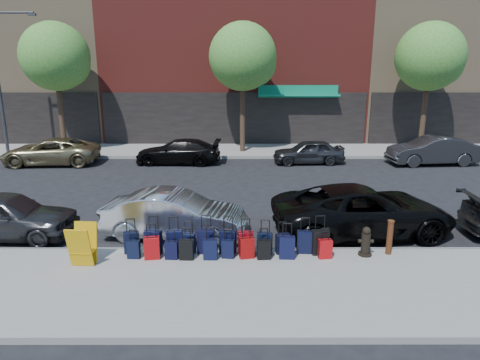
{
  "coord_description": "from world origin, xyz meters",
  "views": [
    {
      "loc": [
        0.31,
        -15.38,
        5.01
      ],
      "look_at": [
        0.33,
        -1.5,
        1.3
      ],
      "focal_mm": 32.0,
      "sensor_mm": 36.0,
      "label": 1
    }
  ],
  "objects_px": {
    "tree_center": "(245,59)",
    "streetlight": "(1,73)",
    "car_far_3": "(432,150)",
    "car_far_0": "(51,152)",
    "suitcase_front_5": "(228,242)",
    "car_near_1": "(175,215)",
    "car_near_2": "(363,211)",
    "tree_right": "(432,59)",
    "display_rack": "(83,245)",
    "fire_hydrant": "(366,242)",
    "bollard": "(390,237)",
    "car_near_0": "(5,215)",
    "car_far_2": "(308,152)",
    "tree_left": "(58,59)",
    "car_far_1": "(178,152)"
  },
  "relations": [
    {
      "from": "tree_center",
      "to": "car_far_2",
      "type": "height_order",
      "value": "tree_center"
    },
    {
      "from": "car_near_0",
      "to": "car_far_3",
      "type": "height_order",
      "value": "car_far_3"
    },
    {
      "from": "tree_center",
      "to": "car_near_2",
      "type": "height_order",
      "value": "tree_center"
    },
    {
      "from": "suitcase_front_5",
      "to": "car_near_1",
      "type": "bearing_deg",
      "value": 148.94
    },
    {
      "from": "car_far_3",
      "to": "fire_hydrant",
      "type": "bearing_deg",
      "value": -35.03
    },
    {
      "from": "tree_left",
      "to": "car_near_1",
      "type": "xyz_separation_m",
      "value": [
        8.24,
        -12.82,
        -4.71
      ]
    },
    {
      "from": "tree_right",
      "to": "car_near_0",
      "type": "relative_size",
      "value": 1.74
    },
    {
      "from": "tree_center",
      "to": "display_rack",
      "type": "xyz_separation_m",
      "value": [
        -4.25,
        -14.97,
        -4.75
      ]
    },
    {
      "from": "streetlight",
      "to": "bollard",
      "type": "height_order",
      "value": "streetlight"
    },
    {
      "from": "fire_hydrant",
      "to": "car_near_0",
      "type": "height_order",
      "value": "car_near_0"
    },
    {
      "from": "tree_center",
      "to": "car_far_2",
      "type": "distance_m",
      "value": 6.43
    },
    {
      "from": "streetlight",
      "to": "car_near_1",
      "type": "xyz_separation_m",
      "value": [
        11.18,
        -12.12,
        -3.96
      ]
    },
    {
      "from": "car_near_1",
      "to": "tree_center",
      "type": "bearing_deg",
      "value": -2.62
    },
    {
      "from": "car_far_1",
      "to": "display_rack",
      "type": "bearing_deg",
      "value": -0.7
    },
    {
      "from": "tree_left",
      "to": "bollard",
      "type": "height_order",
      "value": "tree_left"
    },
    {
      "from": "fire_hydrant",
      "to": "bollard",
      "type": "height_order",
      "value": "bollard"
    },
    {
      "from": "bollard",
      "to": "car_near_2",
      "type": "relative_size",
      "value": 0.17
    },
    {
      "from": "tree_left",
      "to": "tree_center",
      "type": "bearing_deg",
      "value": 0.0
    },
    {
      "from": "streetlight",
      "to": "car_near_1",
      "type": "distance_m",
      "value": 16.95
    },
    {
      "from": "tree_right",
      "to": "car_far_1",
      "type": "xyz_separation_m",
      "value": [
        -14.06,
        -2.72,
        -4.77
      ]
    },
    {
      "from": "bollard",
      "to": "car_near_0",
      "type": "relative_size",
      "value": 0.23
    },
    {
      "from": "tree_center",
      "to": "tree_right",
      "type": "relative_size",
      "value": 1.0
    },
    {
      "from": "tree_center",
      "to": "streetlight",
      "type": "distance_m",
      "value": 13.48
    },
    {
      "from": "tree_center",
      "to": "car_near_2",
      "type": "xyz_separation_m",
      "value": [
        3.42,
        -12.57,
        -4.66
      ]
    },
    {
      "from": "tree_left",
      "to": "tree_center",
      "type": "relative_size",
      "value": 1.0
    },
    {
      "from": "streetlight",
      "to": "tree_left",
      "type": "bearing_deg",
      "value": 13.39
    },
    {
      "from": "car_far_1",
      "to": "car_far_3",
      "type": "xyz_separation_m",
      "value": [
        13.3,
        -0.24,
        0.1
      ]
    },
    {
      "from": "bollard",
      "to": "car_far_0",
      "type": "relative_size",
      "value": 0.19
    },
    {
      "from": "tree_right",
      "to": "car_far_1",
      "type": "bearing_deg",
      "value": -169.04
    },
    {
      "from": "suitcase_front_5",
      "to": "streetlight",
      "type": "bearing_deg",
      "value": 144.52
    },
    {
      "from": "car_near_0",
      "to": "car_far_2",
      "type": "distance_m",
      "value": 14.7
    },
    {
      "from": "suitcase_front_5",
      "to": "tree_right",
      "type": "bearing_deg",
      "value": 63.33
    },
    {
      "from": "tree_left",
      "to": "car_near_2",
      "type": "height_order",
      "value": "tree_left"
    },
    {
      "from": "suitcase_front_5",
      "to": "car_far_0",
      "type": "distance_m",
      "value": 14.88
    },
    {
      "from": "tree_left",
      "to": "bollard",
      "type": "distance_m",
      "value": 20.71
    },
    {
      "from": "tree_center",
      "to": "car_far_3",
      "type": "relative_size",
      "value": 1.61
    },
    {
      "from": "car_near_1",
      "to": "car_far_3",
      "type": "bearing_deg",
      "value": -43.22
    },
    {
      "from": "suitcase_front_5",
      "to": "car_near_1",
      "type": "relative_size",
      "value": 0.24
    },
    {
      "from": "tree_center",
      "to": "fire_hydrant",
      "type": "relative_size",
      "value": 9.18
    },
    {
      "from": "display_rack",
      "to": "car_near_1",
      "type": "height_order",
      "value": "car_near_1"
    },
    {
      "from": "tree_center",
      "to": "fire_hydrant",
      "type": "xyz_separation_m",
      "value": [
        3.0,
        -14.43,
        -4.9
      ]
    },
    {
      "from": "tree_right",
      "to": "display_rack",
      "type": "height_order",
      "value": "tree_right"
    },
    {
      "from": "tree_left",
      "to": "car_near_1",
      "type": "relative_size",
      "value": 1.71
    },
    {
      "from": "streetlight",
      "to": "suitcase_front_5",
      "type": "xyz_separation_m",
      "value": [
        12.8,
        -13.6,
        -4.19
      ]
    },
    {
      "from": "tree_left",
      "to": "car_near_0",
      "type": "xyz_separation_m",
      "value": [
        3.18,
        -12.87,
        -4.7
      ]
    },
    {
      "from": "car_far_3",
      "to": "car_far_0",
      "type": "bearing_deg",
      "value": -94.76
    },
    {
      "from": "car_far_0",
      "to": "tree_center",
      "type": "bearing_deg",
      "value": 102.98
    },
    {
      "from": "display_rack",
      "to": "fire_hydrant",
      "type": "bearing_deg",
      "value": 7.95
    },
    {
      "from": "suitcase_front_5",
      "to": "car_near_2",
      "type": "relative_size",
      "value": 0.19
    },
    {
      "from": "tree_right",
      "to": "car_near_1",
      "type": "relative_size",
      "value": 1.71
    }
  ]
}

